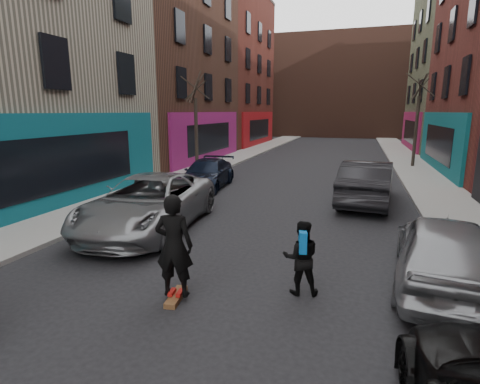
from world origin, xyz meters
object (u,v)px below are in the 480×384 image
Objects in this scene: tree_left_far at (196,114)px; parked_right_far at (445,252)px; tree_right_far at (418,112)px; parked_left_far at (149,203)px; parked_right_end at (367,182)px; skateboarder at (174,246)px; parked_left_end at (207,174)px; skateboard at (176,297)px; pedestrian at (301,257)px.

tree_left_far is 16.35m from parked_right_far.
tree_left_far is 0.96× the size of tree_right_far.
parked_left_far is at bearing -119.93° from tree_right_far.
tree_left_far reaches higher than parked_right_end.
parked_left_end is at bearing -79.17° from skateboarder.
skateboard is at bearing 180.00° from skateboarder.
tree_left_far is 1.10× the size of parked_left_far.
parked_right_far is (10.80, -12.00, -2.61)m from tree_left_far.
parked_left_far reaches higher than parked_left_end.
tree_right_far is 18.28m from parked_right_far.
parked_right_far reaches higher than skateboard.
skateboard is (-4.99, -2.13, -0.72)m from parked_right_far.
parked_left_end is 5.73× the size of skateboard.
skateboard is at bearing -75.94° from parked_left_end.
parked_left_far is at bearing -42.74° from pedestrian.
tree_left_far reaches higher than parked_right_far.
tree_right_far is at bearing -100.11° from parked_right_end.
parked_left_end is at bearing -135.68° from tree_right_far.
skateboarder is at bearing -67.63° from tree_left_far.
tree_left_far is 13.78m from tree_right_far.
skateboarder is at bearing -75.94° from parked_left_end.
tree_right_far is 21.32m from skateboarder.
parked_right_far is at bearing -48.57° from parked_left_end.
tree_right_far is at bearing 25.82° from tree_left_far.
parked_left_far reaches higher than skateboard.
skateboard is 0.53× the size of pedestrian.
tree_right_far is 4.54× the size of pedestrian.
tree_right_far is 3.42× the size of skateboarder.
parked_right_far is (-1.60, -18.00, -2.76)m from tree_right_far.
skateboard is (5.81, -14.13, -3.33)m from tree_left_far.
pedestrian is at bearing -58.50° from tree_left_far.
parked_left_end is 1.01× the size of parked_right_far.
skateboarder reaches higher than parked_left_far.
skateboarder is at bearing 29.99° from parked_right_far.
parked_right_end is 2.59× the size of skateboarder.
pedestrian is (8.06, -13.14, -2.62)m from tree_left_far.
parked_right_far is 2.97m from pedestrian.
parked_left_end is 11.77m from parked_right_far.
parked_right_far is at bearing -170.91° from pedestrian.
parked_left_end is (2.24, -3.92, -2.72)m from tree_left_far.
tree_left_far is 15.63m from skateboard.
pedestrian reaches higher than skateboard.
skateboarder is (3.57, -10.21, 0.43)m from parked_left_end.
parked_left_far is 1.29× the size of parked_left_end.
skateboarder is (-3.59, -9.23, 0.24)m from parked_right_end.
parked_left_far is 2.98× the size of skateboarder.
skateboard is (-3.59, -9.23, -0.80)m from parked_right_end.
skateboarder is at bearing 0.00° from skateboard.
parked_right_end is at bearing -105.39° from tree_right_far.
parked_right_end is 9.90m from skateboarder.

